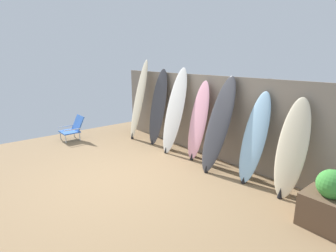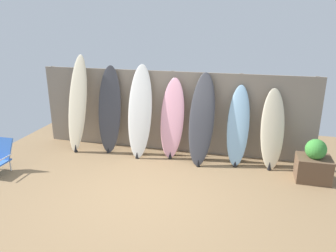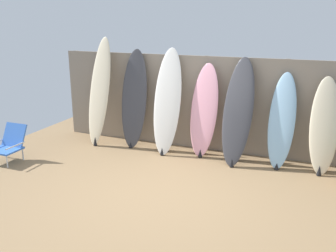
% 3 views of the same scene
% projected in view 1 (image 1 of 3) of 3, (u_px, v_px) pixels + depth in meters
% --- Properties ---
extents(ground, '(7.68, 7.68, 0.00)m').
position_uv_depth(ground, '(130.00, 178.00, 4.83)').
color(ground, '#8E704C').
extents(fence_back, '(6.08, 0.11, 1.80)m').
position_uv_depth(fence_back, '(206.00, 116.00, 5.84)').
color(fence_back, gray).
rests_on(fence_back, ground).
extents(surfboard_cream_0, '(0.53, 0.65, 2.12)m').
position_uv_depth(surfboard_cream_0, '(139.00, 100.00, 7.09)').
color(surfboard_cream_0, beige).
rests_on(surfboard_cream_0, ground).
extents(surfboard_charcoal_1, '(0.55, 0.50, 1.90)m').
position_uv_depth(surfboard_charcoal_1, '(158.00, 107.00, 6.64)').
color(surfboard_charcoal_1, '#38383D').
rests_on(surfboard_charcoal_1, ground).
extents(surfboard_white_2, '(0.55, 0.66, 1.95)m').
position_uv_depth(surfboard_white_2, '(175.00, 111.00, 6.04)').
color(surfboard_white_2, white).
rests_on(surfboard_white_2, ground).
extents(surfboard_pink_3, '(0.57, 0.48, 1.70)m').
position_uv_depth(surfboard_pink_3, '(198.00, 121.00, 5.60)').
color(surfboard_pink_3, pink).
rests_on(surfboard_pink_3, ground).
extents(surfboard_charcoal_4, '(0.55, 0.74, 1.84)m').
position_uv_depth(surfboard_charcoal_4, '(218.00, 125.00, 5.03)').
color(surfboard_charcoal_4, '#38383D').
rests_on(surfboard_charcoal_4, ground).
extents(surfboard_skyblue_5, '(0.45, 0.57, 1.61)m').
position_uv_depth(surfboard_skyblue_5, '(254.00, 138.00, 4.58)').
color(surfboard_skyblue_5, '#8CB7D6').
rests_on(surfboard_skyblue_5, ground).
extents(surfboard_cream_6, '(0.49, 0.56, 1.58)m').
position_uv_depth(surfboard_cream_6, '(292.00, 149.00, 4.08)').
color(surfboard_cream_6, beige).
rests_on(surfboard_cream_6, ground).
extents(beach_chair, '(0.50, 0.57, 0.64)m').
position_uv_depth(beach_chair, '(73.00, 128.00, 7.08)').
color(beach_chair, silver).
rests_on(beach_chair, ground).
extents(planter_box, '(0.60, 0.51, 0.80)m').
position_uv_depth(planter_box, '(329.00, 204.00, 3.35)').
color(planter_box, brown).
rests_on(planter_box, ground).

